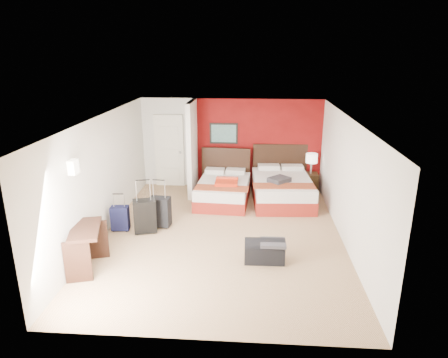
# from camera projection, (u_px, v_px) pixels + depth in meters

# --- Properties ---
(ground) EXTENTS (6.50, 6.50, 0.00)m
(ground) POSITION_uv_depth(u_px,v_px,m) (222.00, 235.00, 8.57)
(ground) COLOR tan
(ground) RESTS_ON ground
(room_walls) EXTENTS (5.02, 6.52, 2.50)m
(room_walls) POSITION_uv_depth(u_px,v_px,m) (168.00, 160.00, 9.63)
(room_walls) COLOR silver
(room_walls) RESTS_ON ground
(red_accent_panel) EXTENTS (3.50, 0.04, 2.50)m
(red_accent_panel) POSITION_uv_depth(u_px,v_px,m) (258.00, 144.00, 11.20)
(red_accent_panel) COLOR maroon
(red_accent_panel) RESTS_ON ground
(partition_wall) EXTENTS (0.12, 1.20, 2.50)m
(partition_wall) POSITION_uv_depth(u_px,v_px,m) (192.00, 148.00, 10.73)
(partition_wall) COLOR silver
(partition_wall) RESTS_ON ground
(entry_door) EXTENTS (0.82, 0.06, 2.05)m
(entry_door) POSITION_uv_depth(u_px,v_px,m) (169.00, 151.00, 11.41)
(entry_door) COLOR silver
(entry_door) RESTS_ON ground
(bed_left) EXTENTS (1.39, 1.90, 0.55)m
(bed_left) POSITION_uv_depth(u_px,v_px,m) (223.00, 192.00, 10.38)
(bed_left) COLOR silver
(bed_left) RESTS_ON ground
(bed_right) EXTENTS (1.58, 2.16, 0.62)m
(bed_right) POSITION_uv_depth(u_px,v_px,m) (282.00, 190.00, 10.38)
(bed_right) COLOR white
(bed_right) RESTS_ON ground
(red_suitcase_open) EXTENTS (0.56, 0.77, 0.10)m
(red_suitcase_open) POSITION_uv_depth(u_px,v_px,m) (227.00, 181.00, 10.18)
(red_suitcase_open) COLOR red
(red_suitcase_open) RESTS_ON bed_left
(jacket_bundle) EXTENTS (0.62, 0.62, 0.12)m
(jacket_bundle) POSITION_uv_depth(u_px,v_px,m) (279.00, 180.00, 9.99)
(jacket_bundle) COLOR #353539
(jacket_bundle) RESTS_ON bed_right
(nightstand) EXTENTS (0.41, 0.41, 0.55)m
(nightstand) POSITION_uv_depth(u_px,v_px,m) (310.00, 183.00, 11.01)
(nightstand) COLOR black
(nightstand) RESTS_ON ground
(table_lamp) EXTENTS (0.40, 0.40, 0.55)m
(table_lamp) POSITION_uv_depth(u_px,v_px,m) (311.00, 164.00, 10.84)
(table_lamp) COLOR white
(table_lamp) RESTS_ON nightstand
(suitcase_black) EXTENTS (0.54, 0.42, 0.71)m
(suitcase_black) POSITION_uv_depth(u_px,v_px,m) (145.00, 217.00, 8.60)
(suitcase_black) COLOR black
(suitcase_black) RESTS_ON ground
(suitcase_charcoal) EXTENTS (0.47, 0.32, 0.66)m
(suitcase_charcoal) POSITION_uv_depth(u_px,v_px,m) (160.00, 213.00, 8.90)
(suitcase_charcoal) COLOR black
(suitcase_charcoal) RESTS_ON ground
(suitcase_navy) EXTENTS (0.39, 0.26, 0.52)m
(suitcase_navy) POSITION_uv_depth(u_px,v_px,m) (120.00, 219.00, 8.72)
(suitcase_navy) COLOR black
(suitcase_navy) RESTS_ON ground
(duffel_bag) EXTENTS (0.74, 0.41, 0.37)m
(duffel_bag) POSITION_uv_depth(u_px,v_px,m) (264.00, 252.00, 7.48)
(duffel_bag) COLOR black
(duffel_bag) RESTS_ON ground
(jacket_draped) EXTENTS (0.47, 0.40, 0.06)m
(jacket_draped) POSITION_uv_depth(u_px,v_px,m) (273.00, 243.00, 7.36)
(jacket_draped) COLOR #3C3B41
(jacket_draped) RESTS_ON duffel_bag
(desk) EXTENTS (0.74, 1.07, 0.81)m
(desk) POSITION_uv_depth(u_px,v_px,m) (87.00, 249.00, 7.13)
(desk) COLOR black
(desk) RESTS_ON ground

